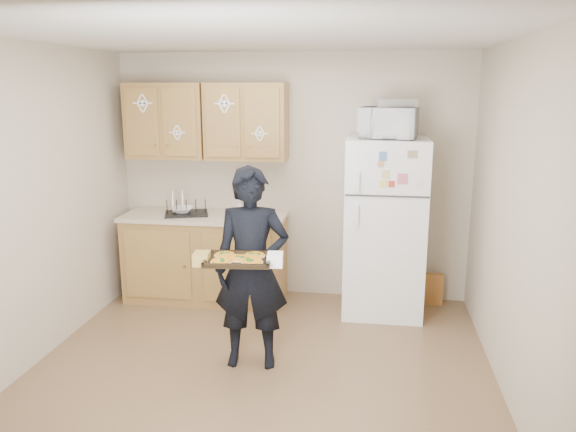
{
  "coord_description": "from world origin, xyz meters",
  "views": [
    {
      "loc": [
        0.81,
        -3.86,
        2.17
      ],
      "look_at": [
        0.16,
        0.45,
        1.16
      ],
      "focal_mm": 35.0,
      "sensor_mm": 36.0,
      "label": 1
    }
  ],
  "objects_px": {
    "refrigerator": "(384,227)",
    "baking_tray": "(238,260)",
    "microwave": "(388,123)",
    "dish_rack": "(186,206)",
    "person": "(252,269)"
  },
  "relations": [
    {
      "from": "person",
      "to": "refrigerator",
      "type": "bearing_deg",
      "value": 44.69
    },
    {
      "from": "person",
      "to": "dish_rack",
      "type": "height_order",
      "value": "person"
    },
    {
      "from": "refrigerator",
      "to": "dish_rack",
      "type": "distance_m",
      "value": 1.98
    },
    {
      "from": "person",
      "to": "microwave",
      "type": "distance_m",
      "value": 1.9
    },
    {
      "from": "microwave",
      "to": "dish_rack",
      "type": "height_order",
      "value": "microwave"
    },
    {
      "from": "person",
      "to": "dish_rack",
      "type": "bearing_deg",
      "value": 120.72
    },
    {
      "from": "refrigerator",
      "to": "baking_tray",
      "type": "xyz_separation_m",
      "value": [
        -1.06,
        -1.55,
        0.1
      ]
    },
    {
      "from": "refrigerator",
      "to": "microwave",
      "type": "distance_m",
      "value": 0.99
    },
    {
      "from": "microwave",
      "to": "dish_rack",
      "type": "distance_m",
      "value": 2.15
    },
    {
      "from": "microwave",
      "to": "dish_rack",
      "type": "bearing_deg",
      "value": -172.23
    },
    {
      "from": "baking_tray",
      "to": "microwave",
      "type": "bearing_deg",
      "value": 49.0
    },
    {
      "from": "refrigerator",
      "to": "baking_tray",
      "type": "distance_m",
      "value": 1.88
    },
    {
      "from": "refrigerator",
      "to": "microwave",
      "type": "relative_size",
      "value": 3.34
    },
    {
      "from": "dish_rack",
      "to": "person",
      "type": "bearing_deg",
      "value": -53.39
    },
    {
      "from": "person",
      "to": "baking_tray",
      "type": "bearing_deg",
      "value": -101.77
    }
  ]
}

